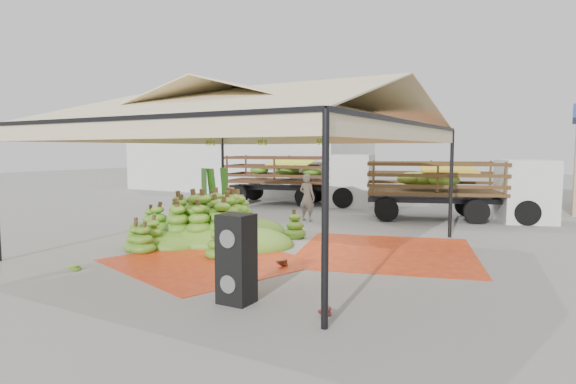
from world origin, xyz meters
The scene contains 17 objects.
ground centered at (0.00, 0.00, 0.00)m, with size 90.00×90.00×0.00m, color slate.
canopy_tent centered at (0.00, 0.00, 3.30)m, with size 8.10×8.10×4.00m.
building_white centered at (-10.00, 14.00, 2.71)m, with size 14.30×6.30×5.40m.
tarp_left centered at (0.09, -1.71, 0.01)m, with size 3.82×3.63×0.01m, color #C54212.
tarp_right centered at (3.10, 1.20, 0.01)m, with size 4.10×4.30×0.01m, color #D74B14.
banana_heap centered at (-1.71, 0.48, 0.62)m, with size 5.80×4.76×1.24m, color #427318.
hand_yellow_a centered at (1.89, -3.27, 0.11)m, with size 0.48×0.39×0.22m, color gold.
hand_yellow_b centered at (0.91, -1.61, 0.10)m, with size 0.46×0.38×0.21m, color gold.
hand_red_a centered at (1.58, -1.25, 0.11)m, with size 0.48×0.39×0.22m, color #532113.
hand_red_b centered at (3.70, -3.58, 0.11)m, with size 0.47×0.38×0.21m, color #571913.
hand_green centered at (-1.85, -3.70, 0.09)m, with size 0.39×0.32×0.18m, color #537E1A.
hanging_bunches centered at (0.80, -0.66, 2.62)m, with size 3.24×0.24×0.20m.
speaker_stack centered at (2.29, -3.70, 0.72)m, with size 0.53×0.46×1.44m.
banana_leaves centered at (-3.40, 2.54, 0.00)m, with size 0.96×1.36×3.70m, color #1F6C1D, non-canonical shape.
vendor centered at (-0.95, 4.77, 0.81)m, with size 0.59×0.39×1.62m, color gray.
truck_left centered at (-3.43, 9.23, 1.38)m, with size 6.85×3.64×2.24m.
truck_right centered at (3.68, 7.75, 1.30)m, with size 6.47×4.04×2.10m.
Camera 1 is at (6.81, -9.80, 2.46)m, focal length 30.00 mm.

